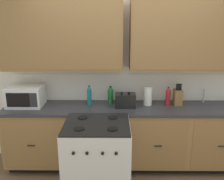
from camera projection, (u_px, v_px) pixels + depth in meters
The scene contains 12 objects.
ground_plane at pixel (126, 177), 3.37m from camera, with size 8.34×8.34×0.00m, color brown.
wall_unit at pixel (126, 51), 3.39m from camera, with size 4.54×0.40×2.47m.
counter_run at pixel (125, 136), 3.53m from camera, with size 3.37×0.64×0.91m.
stove_range at pixel (97, 160), 2.93m from camera, with size 0.76×0.68×0.95m.
microwave at pixel (26, 96), 3.42m from camera, with size 0.48×0.37×0.28m.
toaster at pixel (125, 100), 3.38m from camera, with size 0.28×0.18×0.19m.
knife_block at pixel (178, 97), 3.46m from camera, with size 0.11×0.14×0.31m.
sink_faucet at pixel (204, 96), 3.58m from camera, with size 0.02×0.02×0.20m, color #B2B5BA.
paper_towel_roll at pixel (148, 96), 3.46m from camera, with size 0.12×0.12×0.26m, color white.
bottle_teal at pixel (89, 96), 3.45m from camera, with size 0.06×0.06×0.28m.
bottle_green at pixel (111, 95), 3.53m from camera, with size 0.08×0.08×0.25m.
bottle_red at pixel (168, 96), 3.44m from camera, with size 0.07×0.07×0.27m.
Camera 1 is at (-0.16, -2.92, 2.07)m, focal length 39.47 mm.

